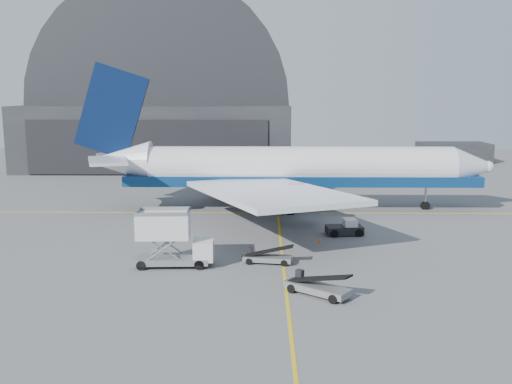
{
  "coord_description": "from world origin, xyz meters",
  "views": [
    {
      "loc": [
        -1.64,
        -47.58,
        14.41
      ],
      "look_at": [
        -2.46,
        8.96,
        4.5
      ],
      "focal_mm": 40.0,
      "sensor_mm": 36.0,
      "label": 1
    }
  ],
  "objects_px": {
    "belt_loader_a": "(267,257)",
    "belt_loader_b": "(317,287)",
    "catering_truck": "(171,239)",
    "airliner": "(284,169)",
    "pushback_tug": "(345,229)"
  },
  "relations": [
    {
      "from": "catering_truck",
      "to": "belt_loader_b",
      "type": "bearing_deg",
      "value": -32.68
    },
    {
      "from": "belt_loader_a",
      "to": "belt_loader_b",
      "type": "height_order",
      "value": "belt_loader_b"
    },
    {
      "from": "airliner",
      "to": "catering_truck",
      "type": "relative_size",
      "value": 7.73
    },
    {
      "from": "belt_loader_a",
      "to": "belt_loader_b",
      "type": "xyz_separation_m",
      "value": [
        3.57,
        -7.7,
        0.09
      ]
    },
    {
      "from": "belt_loader_a",
      "to": "belt_loader_b",
      "type": "bearing_deg",
      "value": -56.52
    },
    {
      "from": "airliner",
      "to": "catering_truck",
      "type": "bearing_deg",
      "value": -113.27
    },
    {
      "from": "catering_truck",
      "to": "pushback_tug",
      "type": "bearing_deg",
      "value": 31.73
    },
    {
      "from": "belt_loader_a",
      "to": "airliner",
      "type": "bearing_deg",
      "value": 93.11
    },
    {
      "from": "airliner",
      "to": "pushback_tug",
      "type": "height_order",
      "value": "airliner"
    },
    {
      "from": "airliner",
      "to": "pushback_tug",
      "type": "xyz_separation_m",
      "value": [
        5.88,
        -12.92,
        -4.44
      ]
    },
    {
      "from": "catering_truck",
      "to": "belt_loader_a",
      "type": "bearing_deg",
      "value": 4.02
    },
    {
      "from": "belt_loader_b",
      "to": "airliner",
      "type": "bearing_deg",
      "value": 129.91
    },
    {
      "from": "catering_truck",
      "to": "pushback_tug",
      "type": "relative_size",
      "value": 1.73
    },
    {
      "from": "pushback_tug",
      "to": "belt_loader_b",
      "type": "relative_size",
      "value": 0.81
    },
    {
      "from": "catering_truck",
      "to": "belt_loader_b",
      "type": "xyz_separation_m",
      "value": [
        11.64,
        -6.78,
        -1.7
      ]
    }
  ]
}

